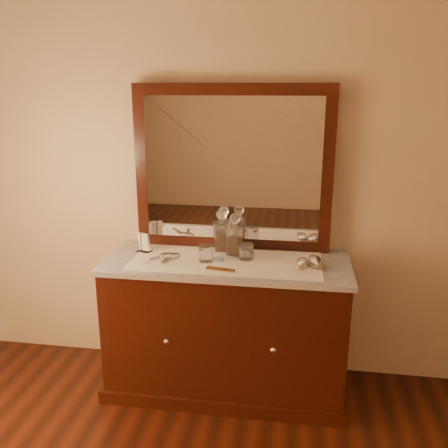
{
  "coord_description": "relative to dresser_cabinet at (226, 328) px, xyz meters",
  "views": [
    {
      "loc": [
        0.39,
        -0.67,
        1.85
      ],
      "look_at": [
        0.0,
        1.85,
        1.1
      ],
      "focal_mm": 38.72,
      "sensor_mm": 36.0,
      "label": 1
    }
  ],
  "objects": [
    {
      "name": "pin_dish",
      "position": [
        -0.05,
        -0.03,
        0.45
      ],
      "size": [
        0.1,
        0.1,
        0.01
      ],
      "primitive_type": "cylinder",
      "rotation": [
        0.0,
        0.0,
        0.38
      ],
      "color": "white",
      "rests_on": "lace_runner"
    },
    {
      "name": "dresser_plinth",
      "position": [
        0.0,
        0.0,
        -0.37
      ],
      "size": [
        1.46,
        0.59,
        0.08
      ],
      "primitive_type": "cube",
      "color": "black",
      "rests_on": "floor"
    },
    {
      "name": "mirror_glass",
      "position": [
        0.0,
        0.21,
        0.94
      ],
      "size": [
        1.06,
        0.01,
        0.86
      ],
      "primitive_type": "cube",
      "color": "white",
      "rests_on": "marble_top"
    },
    {
      "name": "knob_left",
      "position": [
        -0.3,
        -0.28,
        0.04
      ],
      "size": [
        0.04,
        0.04,
        0.04
      ],
      "primitive_type": "sphere",
      "color": "silver",
      "rests_on": "dresser_cabinet"
    },
    {
      "name": "brush_near",
      "position": [
        0.44,
        -0.04,
        0.46
      ],
      "size": [
        0.09,
        0.15,
        0.04
      ],
      "color": "#94815A",
      "rests_on": "lace_runner"
    },
    {
      "name": "knob_right",
      "position": [
        0.3,
        -0.28,
        0.04
      ],
      "size": [
        0.04,
        0.04,
        0.04
      ],
      "primitive_type": "sphere",
      "color": "silver",
      "rests_on": "dresser_cabinet"
    },
    {
      "name": "room_shell",
      "position": [
        0.0,
        -1.96,
        0.99
      ],
      "size": [
        8.5,
        9.0,
        2.8
      ],
      "color": "black",
      "rests_on": "ground"
    },
    {
      "name": "lace_runner",
      "position": [
        0.0,
        -0.02,
        0.44
      ],
      "size": [
        1.1,
        0.45,
        0.0
      ],
      "primitive_type": "cube",
      "color": "beige",
      "rests_on": "marble_top"
    },
    {
      "name": "decanter_right",
      "position": [
        0.03,
        0.1,
        0.54
      ],
      "size": [
        0.09,
        0.09,
        0.25
      ],
      "color": "#994F16",
      "rests_on": "lace_runner"
    },
    {
      "name": "tumblers",
      "position": [
        -0.0,
        -0.01,
        0.49
      ],
      "size": [
        0.31,
        0.15,
        0.09
      ],
      "color": "white",
      "rests_on": "lace_runner"
    },
    {
      "name": "dresser_cabinet",
      "position": [
        0.0,
        0.0,
        0.0
      ],
      "size": [
        1.4,
        0.55,
        0.82
      ],
      "primitive_type": "cube",
      "color": "black",
      "rests_on": "floor"
    },
    {
      "name": "napkin_rack",
      "position": [
        -0.52,
        0.07,
        0.5
      ],
      "size": [
        0.11,
        0.09,
        0.14
      ],
      "color": "black",
      "rests_on": "marble_top"
    },
    {
      "name": "comb",
      "position": [
        -0.01,
        -0.17,
        0.45
      ],
      "size": [
        0.17,
        0.06,
        0.01
      ],
      "primitive_type": "cube",
      "rotation": [
        0.0,
        0.0,
        -0.2
      ],
      "color": "brown",
      "rests_on": "lace_runner"
    },
    {
      "name": "hand_mirror_outer",
      "position": [
        -0.37,
        -0.02,
        0.45
      ],
      "size": [
        0.17,
        0.2,
        0.02
      ],
      "color": "silver",
      "rests_on": "lace_runner"
    },
    {
      "name": "decanter_left",
      "position": [
        -0.06,
        0.16,
        0.54
      ],
      "size": [
        0.08,
        0.08,
        0.26
      ],
      "color": "#994F16",
      "rests_on": "lace_runner"
    },
    {
      "name": "marble_top",
      "position": [
        0.0,
        0.0,
        0.42
      ],
      "size": [
        1.44,
        0.59,
        0.03
      ],
      "primitive_type": "cube",
      "color": "silver",
      "rests_on": "dresser_cabinet"
    },
    {
      "name": "mirror_frame",
      "position": [
        0.0,
        0.25,
        0.94
      ],
      "size": [
        1.2,
        0.08,
        1.0
      ],
      "primitive_type": "cube",
      "color": "black",
      "rests_on": "marble_top"
    },
    {
      "name": "brush_far",
      "position": [
        0.51,
        -0.01,
        0.47
      ],
      "size": [
        0.1,
        0.17,
        0.04
      ],
      "color": "#94815A",
      "rests_on": "lace_runner"
    },
    {
      "name": "hand_mirror_inner",
      "position": [
        -0.33,
        -0.02,
        0.45
      ],
      "size": [
        0.09,
        0.19,
        0.02
      ],
      "color": "silver",
      "rests_on": "lace_runner"
    }
  ]
}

